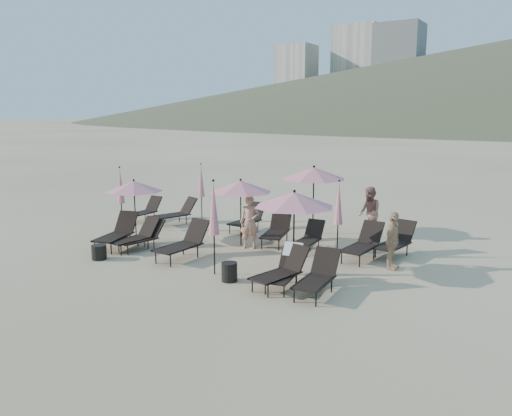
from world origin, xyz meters
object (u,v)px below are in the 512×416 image
Objects in this scene: lounger_13 at (395,241)px; beachgoer_b at (369,213)px; lounger_9 at (277,229)px; umbrella_open_0 at (134,186)px; lounger_12 at (282,270)px; lounger_4 at (286,268)px; side_table_1 at (229,272)px; lounger_2 at (143,236)px; beachgoer_a at (250,222)px; umbrella_open_1 at (241,186)px; lounger_8 at (248,218)px; umbrella_open_3 at (314,173)px; lounger_6 at (145,210)px; umbrella_closed_1 at (339,203)px; umbrella_closed_3 at (201,181)px; lounger_3 at (184,242)px; lounger_0 at (117,232)px; lounger_5 at (318,275)px; umbrella_closed_0 at (214,209)px; umbrella_closed_2 at (120,186)px; lounger_7 at (177,212)px; beachgoer_c at (392,241)px; side_table_0 at (99,252)px; lounger_10 at (309,238)px; lounger_1 at (136,236)px; umbrella_open_2 at (294,200)px.

beachgoer_b is (-1.38, 1.58, 0.42)m from lounger_13.
umbrella_open_0 is (-4.21, -2.09, 1.33)m from lounger_9.
umbrella_open_0 is (-6.39, 1.44, 1.37)m from lounger_12.
side_table_1 is at bearing -170.20° from lounger_4.
beachgoer_a is (2.74, 1.88, 0.43)m from lounger_2.
side_table_1 is (1.71, -3.04, -1.66)m from umbrella_open_1.
lounger_8 is 2.87m from umbrella_open_3.
lounger_6 is 8.51m from umbrella_closed_1.
side_table_1 is at bearing -46.09° from umbrella_closed_3.
lounger_12 is (3.61, -0.62, -0.05)m from lounger_3.
lounger_2 is 6.13m from umbrella_open_3.
lounger_0 is 1.07× the size of lounger_13.
lounger_2 is at bearing -1.98° from lounger_0.
lounger_2 is 3.34× the size of side_table_1.
lounger_3 is at bearing -33.63° from lounger_6.
lounger_5 is at bearing -62.92° from umbrella_open_3.
umbrella_open_1 is 0.94× the size of umbrella_closed_1.
lounger_12 is (2.18, -3.53, -0.04)m from lounger_9.
lounger_6 is 0.95× the size of lounger_8.
umbrella_open_0 is at bearing 160.88° from side_table_1.
lounger_0 is 3.94m from lounger_6.
umbrella_closed_3 is 4.76× the size of side_table_1.
umbrella_closed_0 is 1.08× the size of umbrella_closed_2.
lounger_7 is 1.06× the size of lounger_12.
lounger_6 is 0.84× the size of lounger_9.
umbrella_closed_1 is (5.42, 2.47, 1.18)m from lounger_2.
side_table_0 is at bearing 113.62° from beachgoer_c.
lounger_8 is 0.89× the size of lounger_9.
lounger_10 is 7.10m from umbrella_closed_2.
lounger_1 is at bearing 85.79° from side_table_0.
lounger_1 is at bearing -154.39° from lounger_9.
lounger_8 reaches higher than side_table_1.
umbrella_closed_3 reaches higher than lounger_1.
lounger_4 is at bearing -101.35° from lounger_13.
lounger_8 is at bearing 70.95° from beachgoer_c.
lounger_9 is (3.16, 2.82, 0.06)m from lounger_2.
lounger_12 is at bearing -111.11° from lounger_4.
umbrella_closed_3 reaches higher than umbrella_open_0.
umbrella_open_0 is at bearing 143.08° from lounger_1.
lounger_10 is 3.82m from umbrella_closed_0.
umbrella_closed_2 is (-6.02, -3.25, -0.51)m from umbrella_open_3.
umbrella_closed_1 is (8.40, -0.63, 1.17)m from lounger_6.
lounger_6 reaches higher than side_table_1.
lounger_8 is at bearing 118.46° from side_table_1.
umbrella_open_2 reaches higher than beachgoer_c.
side_table_1 is (5.06, -5.25, -1.35)m from umbrella_closed_3.
umbrella_closed_1 reaches higher than umbrella_open_2.
beachgoer_c is (8.02, 2.36, 0.31)m from lounger_0.
side_table_1 is 3.23m from beachgoer_a.
lounger_7 is 3.76× the size of side_table_1.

